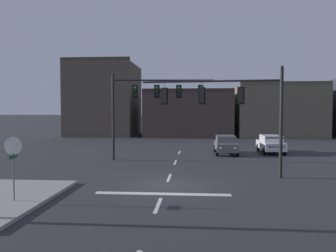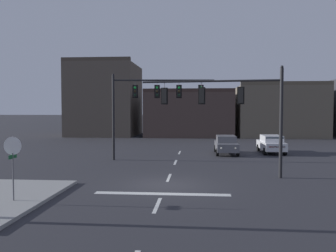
{
  "view_description": "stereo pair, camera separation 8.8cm",
  "coord_description": "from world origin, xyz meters",
  "views": [
    {
      "loc": [
        1.59,
        -18.73,
        4.01
      ],
      "look_at": [
        -0.3,
        4.96,
        2.86
      ],
      "focal_mm": 38.71,
      "sensor_mm": 36.0,
      "label": 1
    },
    {
      "loc": [
        1.68,
        -18.72,
        4.01
      ],
      "look_at": [
        -0.3,
        4.96,
        2.86
      ],
      "focal_mm": 38.71,
      "sensor_mm": 36.0,
      "label": 2
    }
  ],
  "objects": [
    {
      "name": "stop_bar_paint",
      "position": [
        0.0,
        -2.0,
        0.0
      ],
      "size": [
        6.4,
        0.5,
        0.01
      ],
      "primitive_type": "cube",
      "color": "silver",
      "rests_on": "ground"
    },
    {
      "name": "lane_centreline",
      "position": [
        0.0,
        2.0,
        0.0
      ],
      "size": [
        0.16,
        26.4,
        0.01
      ],
      "color": "silver",
      "rests_on": "ground"
    },
    {
      "name": "car_lot_middle",
      "position": [
        4.14,
        13.31,
        0.86
      ],
      "size": [
        1.96,
        4.47,
        1.61
      ],
      "color": "slate",
      "rests_on": "ground"
    },
    {
      "name": "car_lot_nearside",
      "position": [
        8.22,
        14.27,
        0.86
      ],
      "size": [
        2.01,
        4.5,
        1.61
      ],
      "color": "silver",
      "rests_on": "ground"
    },
    {
      "name": "ground_plane",
      "position": [
        0.0,
        0.0,
        0.0
      ],
      "size": [
        400.0,
        400.0,
        0.0
      ],
      "primitive_type": "plane",
      "color": "#2B2B30"
    },
    {
      "name": "signal_mast_far_side",
      "position": [
        -2.13,
        9.06,
        4.78
      ],
      "size": [
        7.87,
        0.82,
        6.69
      ],
      "color": "black",
      "rests_on": "ground"
    },
    {
      "name": "building_row",
      "position": [
        7.31,
        35.43,
        4.08
      ],
      "size": [
        47.84,
        12.97,
        10.99
      ],
      "color": "brown",
      "rests_on": "ground"
    },
    {
      "name": "signal_mast_near_side",
      "position": [
        3.68,
        2.81,
        4.33
      ],
      "size": [
        8.26,
        1.21,
        6.45
      ],
      "color": "black",
      "rests_on": "ground"
    },
    {
      "name": "stop_sign",
      "position": [
        -6.04,
        -4.29,
        2.14
      ],
      "size": [
        0.76,
        0.64,
        2.83
      ],
      "color": "#56565B",
      "rests_on": "ground"
    }
  ]
}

